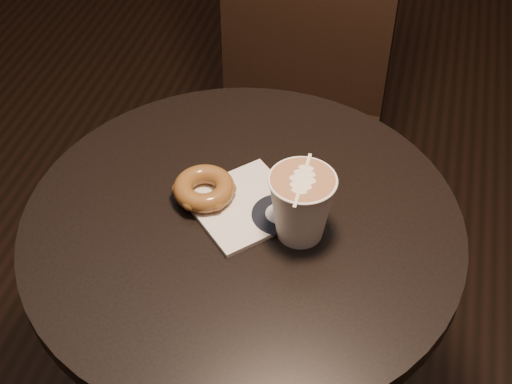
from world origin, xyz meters
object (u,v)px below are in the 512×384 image
cafe_table (244,297)px  pastry_bag (244,205)px  latte_cup (301,207)px  doughnut (204,188)px  chair (294,87)px

cafe_table → pastry_bag: pastry_bag is taller
pastry_bag → latte_cup: size_ratio=1.39×
pastry_bag → cafe_table: bearing=-129.5°
doughnut → latte_cup: 0.17m
cafe_table → latte_cup: (0.09, -0.01, 0.26)m
pastry_bag → doughnut: size_ratio=1.57×
chair → pastry_bag: bearing=-83.1°
doughnut → latte_cup: size_ratio=0.88×
latte_cup → doughnut: bearing=168.3°
chair → latte_cup: size_ratio=9.08×
cafe_table → chair: size_ratio=0.73×
chair → latte_cup: (0.13, -0.61, 0.23)m
chair → doughnut: size_ratio=10.31×
pastry_bag → latte_cup: (0.10, -0.03, 0.05)m
cafe_table → pastry_bag: 0.21m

